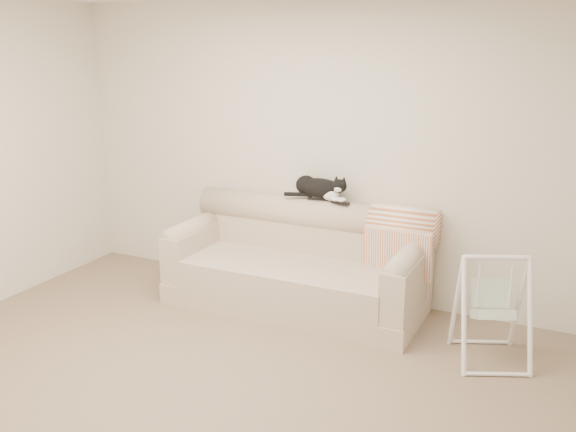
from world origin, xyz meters
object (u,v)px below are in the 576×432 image
object	(u,v)px
tuxedo_cat	(320,188)
baby_swing	(492,308)
remote_b	(340,202)
sofa	(298,266)
remote_a	(318,198)

from	to	relation	value
tuxedo_cat	baby_swing	xyz separation A→B (m)	(1.59, -0.58, -0.60)
remote_b	baby_swing	distance (m)	1.56
baby_swing	remote_b	bearing A→B (deg)	158.80
tuxedo_cat	baby_swing	world-z (taller)	tuxedo_cat
remote_b	tuxedo_cat	distance (m)	0.24
tuxedo_cat	baby_swing	bearing A→B (deg)	-19.99
remote_b	baby_swing	size ratio (longest dim) A/B	0.22
remote_b	tuxedo_cat	size ratio (longest dim) A/B	0.31
sofa	baby_swing	size ratio (longest dim) A/B	2.71
remote_a	tuxedo_cat	world-z (taller)	tuxedo_cat
baby_swing	sofa	bearing A→B (deg)	168.88
sofa	tuxedo_cat	bearing A→B (deg)	70.66
tuxedo_cat	remote_a	bearing A→B (deg)	-179.33
sofa	baby_swing	bearing A→B (deg)	-11.12
baby_swing	tuxedo_cat	bearing A→B (deg)	160.01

